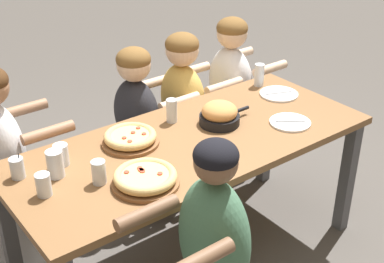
{
  "coord_description": "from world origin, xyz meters",
  "views": [
    {
      "loc": [
        -1.47,
        -1.92,
        2.14
      ],
      "look_at": [
        0.0,
        0.0,
        0.83
      ],
      "focal_mm": 50.0,
      "sensor_mm": 36.0,
      "label": 1
    }
  ],
  "objects_px": {
    "drinking_glass_d": "(55,166)",
    "diner_far_center": "(138,137)",
    "pizza_board_main": "(130,138)",
    "diner_far_left": "(7,176)",
    "skillet_bowl": "(220,114)",
    "empty_plate_a": "(290,122)",
    "diner_far_right": "(230,102)",
    "drinking_glass_f": "(172,112)",
    "drinking_glass_c": "(61,156)",
    "pizza_board_second": "(145,178)",
    "drinking_glass_a": "(259,76)",
    "drinking_glass_b": "(43,185)",
    "cocktail_glass_blue": "(17,169)",
    "diner_far_midright": "(183,119)",
    "empty_plate_b": "(279,94)",
    "drinking_glass_e": "(99,174)"
  },
  "relations": [
    {
      "from": "drinking_glass_d",
      "to": "diner_far_center",
      "type": "height_order",
      "value": "diner_far_center"
    },
    {
      "from": "pizza_board_main",
      "to": "diner_far_left",
      "type": "bearing_deg",
      "value": 137.75
    },
    {
      "from": "skillet_bowl",
      "to": "empty_plate_a",
      "type": "relative_size",
      "value": 1.42
    },
    {
      "from": "diner_far_right",
      "to": "pizza_board_main",
      "type": "bearing_deg",
      "value": -66.77
    },
    {
      "from": "diner_far_left",
      "to": "drinking_glass_d",
      "type": "bearing_deg",
      "value": 9.3
    },
    {
      "from": "drinking_glass_d",
      "to": "diner_far_center",
      "type": "distance_m",
      "value": 0.98
    },
    {
      "from": "pizza_board_main",
      "to": "drinking_glass_f",
      "type": "height_order",
      "value": "drinking_glass_f"
    },
    {
      "from": "drinking_glass_c",
      "to": "diner_far_left",
      "type": "relative_size",
      "value": 0.09
    },
    {
      "from": "pizza_board_second",
      "to": "diner_far_right",
      "type": "distance_m",
      "value": 1.51
    },
    {
      "from": "drinking_glass_a",
      "to": "drinking_glass_b",
      "type": "xyz_separation_m",
      "value": [
        -1.58,
        -0.31,
        -0.01
      ]
    },
    {
      "from": "drinking_glass_a",
      "to": "drinking_glass_b",
      "type": "height_order",
      "value": "drinking_glass_a"
    },
    {
      "from": "skillet_bowl",
      "to": "cocktail_glass_blue",
      "type": "height_order",
      "value": "skillet_bowl"
    },
    {
      "from": "diner_far_right",
      "to": "drinking_glass_c",
      "type": "bearing_deg",
      "value": -73.15
    },
    {
      "from": "diner_far_midright",
      "to": "diner_far_center",
      "type": "bearing_deg",
      "value": -90.0
    },
    {
      "from": "drinking_glass_b",
      "to": "pizza_board_second",
      "type": "bearing_deg",
      "value": -26.68
    },
    {
      "from": "pizza_board_main",
      "to": "diner_far_left",
      "type": "relative_size",
      "value": 0.25
    },
    {
      "from": "skillet_bowl",
      "to": "drinking_glass_a",
      "type": "relative_size",
      "value": 2.25
    },
    {
      "from": "pizza_board_second",
      "to": "drinking_glass_b",
      "type": "height_order",
      "value": "drinking_glass_b"
    },
    {
      "from": "cocktail_glass_blue",
      "to": "drinking_glass_d",
      "type": "distance_m",
      "value": 0.17
    },
    {
      "from": "drinking_glass_c",
      "to": "drinking_glass_d",
      "type": "relative_size",
      "value": 0.81
    },
    {
      "from": "pizza_board_second",
      "to": "empty_plate_b",
      "type": "xyz_separation_m",
      "value": [
        1.18,
        0.32,
        -0.03
      ]
    },
    {
      "from": "diner_far_midright",
      "to": "diner_far_left",
      "type": "xyz_separation_m",
      "value": [
        -1.2,
        0.0,
        0.02
      ]
    },
    {
      "from": "drinking_glass_e",
      "to": "drinking_glass_b",
      "type": "bearing_deg",
      "value": 165.52
    },
    {
      "from": "drinking_glass_b",
      "to": "diner_far_midright",
      "type": "xyz_separation_m",
      "value": [
        1.22,
        0.63,
        -0.31
      ]
    },
    {
      "from": "empty_plate_b",
      "to": "diner_far_midright",
      "type": "distance_m",
      "value": 0.67
    },
    {
      "from": "pizza_board_main",
      "to": "diner_far_center",
      "type": "xyz_separation_m",
      "value": [
        0.33,
        0.47,
        -0.31
      ]
    },
    {
      "from": "pizza_board_main",
      "to": "drinking_glass_c",
      "type": "height_order",
      "value": "drinking_glass_c"
    },
    {
      "from": "empty_plate_b",
      "to": "cocktail_glass_blue",
      "type": "relative_size",
      "value": 1.88
    },
    {
      "from": "empty_plate_a",
      "to": "drinking_glass_e",
      "type": "distance_m",
      "value": 1.12
    },
    {
      "from": "drinking_glass_b",
      "to": "drinking_glass_e",
      "type": "xyz_separation_m",
      "value": [
        0.24,
        -0.06,
        -0.0
      ]
    },
    {
      "from": "drinking_glass_a",
      "to": "diner_far_left",
      "type": "xyz_separation_m",
      "value": [
        -1.56,
        0.32,
        -0.3
      ]
    },
    {
      "from": "drinking_glass_b",
      "to": "drinking_glass_e",
      "type": "height_order",
      "value": "drinking_glass_e"
    },
    {
      "from": "diner_far_midright",
      "to": "empty_plate_a",
      "type": "bearing_deg",
      "value": 9.6
    },
    {
      "from": "skillet_bowl",
      "to": "empty_plate_b",
      "type": "relative_size",
      "value": 1.37
    },
    {
      "from": "skillet_bowl",
      "to": "empty_plate_a",
      "type": "height_order",
      "value": "skillet_bowl"
    },
    {
      "from": "drinking_glass_a",
      "to": "pizza_board_second",
      "type": "bearing_deg",
      "value": -156.87
    },
    {
      "from": "empty_plate_a",
      "to": "drinking_glass_d",
      "type": "distance_m",
      "value": 1.28
    },
    {
      "from": "pizza_board_main",
      "to": "empty_plate_a",
      "type": "xyz_separation_m",
      "value": [
        0.82,
        -0.34,
        -0.03
      ]
    },
    {
      "from": "pizza_board_second",
      "to": "drinking_glass_d",
      "type": "distance_m",
      "value": 0.42
    },
    {
      "from": "pizza_board_main",
      "to": "empty_plate_b",
      "type": "bearing_deg",
      "value": -1.89
    },
    {
      "from": "drinking_glass_e",
      "to": "diner_far_center",
      "type": "bearing_deg",
      "value": 47.81
    },
    {
      "from": "diner_far_center",
      "to": "drinking_glass_f",
      "type": "bearing_deg",
      "value": -1.82
    },
    {
      "from": "drinking_glass_c",
      "to": "drinking_glass_f",
      "type": "distance_m",
      "value": 0.68
    },
    {
      "from": "drinking_glass_b",
      "to": "diner_far_midright",
      "type": "height_order",
      "value": "diner_far_midright"
    },
    {
      "from": "empty_plate_a",
      "to": "cocktail_glass_blue",
      "type": "xyz_separation_m",
      "value": [
        -1.39,
        0.39,
        0.04
      ]
    },
    {
      "from": "drinking_glass_f",
      "to": "diner_far_center",
      "type": "xyz_separation_m",
      "value": [
        0.01,
        0.39,
        -0.33
      ]
    },
    {
      "from": "pizza_board_main",
      "to": "empty_plate_b",
      "type": "distance_m",
      "value": 1.04
    },
    {
      "from": "pizza_board_main",
      "to": "drinking_glass_b",
      "type": "height_order",
      "value": "drinking_glass_b"
    },
    {
      "from": "drinking_glass_f",
      "to": "diner_far_center",
      "type": "bearing_deg",
      "value": 88.18
    },
    {
      "from": "empty_plate_b",
      "to": "drinking_glass_e",
      "type": "distance_m",
      "value": 1.35
    }
  ]
}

